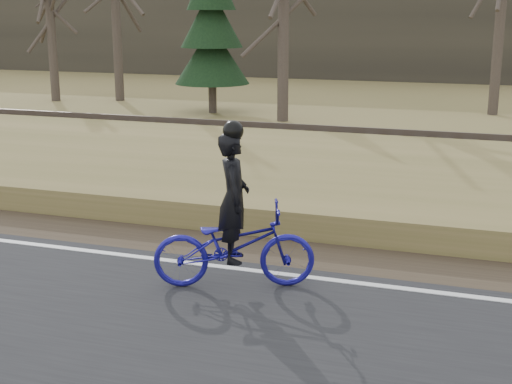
% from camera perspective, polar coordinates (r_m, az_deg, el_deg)
% --- Properties ---
extents(ground, '(120.00, 120.00, 0.00)m').
position_cam_1_polar(ground, '(10.18, -8.08, -6.08)').
color(ground, olive).
rests_on(ground, ground).
extents(road, '(120.00, 6.00, 0.06)m').
position_cam_1_polar(road, '(8.20, -16.03, -11.52)').
color(road, black).
rests_on(road, ground).
extents(edge_line, '(120.00, 0.12, 0.01)m').
position_cam_1_polar(edge_line, '(10.33, -7.59, -5.38)').
color(edge_line, silver).
rests_on(edge_line, road).
extents(shoulder, '(120.00, 1.60, 0.04)m').
position_cam_1_polar(shoulder, '(11.20, -5.34, -3.97)').
color(shoulder, '#473A2B').
rests_on(shoulder, ground).
extents(embankment, '(120.00, 5.00, 0.44)m').
position_cam_1_polar(embankment, '(13.83, -0.35, 0.51)').
color(embankment, olive).
rests_on(embankment, ground).
extents(ballast, '(120.00, 3.00, 0.45)m').
position_cam_1_polar(ballast, '(17.38, 3.71, 3.38)').
color(ballast, slate).
rests_on(ballast, ground).
extents(railroad, '(120.00, 2.40, 0.29)m').
position_cam_1_polar(railroad, '(17.33, 3.73, 4.36)').
color(railroad, black).
rests_on(railroad, ballast).
extents(treeline_backdrop, '(120.00, 4.00, 6.00)m').
position_cam_1_polar(treeline_backdrop, '(38.75, 12.45, 13.27)').
color(treeline_backdrop, '#383328').
rests_on(treeline_backdrop, ground).
extents(cyclist, '(2.19, 1.38, 2.16)m').
position_cam_1_polar(cyclist, '(9.10, -1.77, -3.50)').
color(cyclist, navy).
rests_on(cyclist, road).
extents(bare_tree_far_left, '(0.36, 0.36, 6.88)m').
position_cam_1_polar(bare_tree_far_left, '(29.60, -16.16, 13.65)').
color(bare_tree_far_left, '#4B4037').
rests_on(bare_tree_far_left, ground).
extents(bare_tree_near_left, '(0.36, 0.36, 6.67)m').
position_cam_1_polar(bare_tree_near_left, '(23.18, 2.22, 13.88)').
color(bare_tree_near_left, '#4B4037').
rests_on(bare_tree_near_left, ground).
extents(conifer, '(2.60, 2.60, 6.76)m').
position_cam_1_polar(conifer, '(25.15, -3.59, 13.59)').
color(conifer, '#4B4037').
rests_on(conifer, ground).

